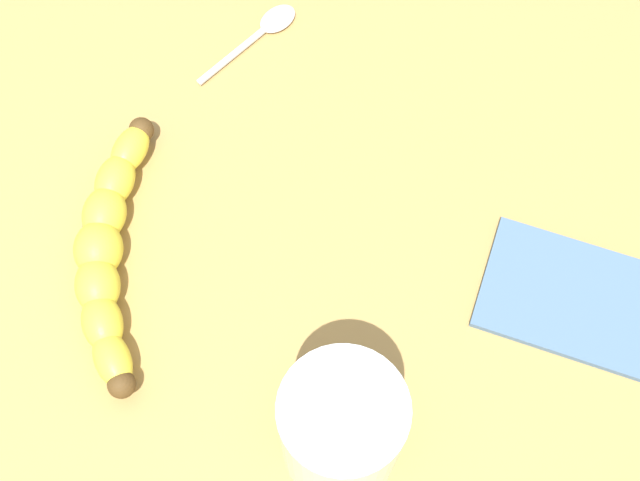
# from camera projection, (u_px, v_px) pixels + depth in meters

# --- Properties ---
(wooden_tabletop) EXTENTS (1.20, 1.20, 0.03)m
(wooden_tabletop) POSITION_uv_depth(u_px,v_px,m) (261.00, 317.00, 0.63)
(wooden_tabletop) COLOR #AE8748
(wooden_tabletop) RESTS_ON ground
(banana) EXTENTS (0.15, 0.18, 0.04)m
(banana) POSITION_uv_depth(u_px,v_px,m) (108.00, 249.00, 0.62)
(banana) COLOR yellow
(banana) RESTS_ON wooden_tabletop
(smoothie_glass) EXTENTS (0.08, 0.08, 0.11)m
(smoothie_glass) POSITION_uv_depth(u_px,v_px,m) (341.00, 430.00, 0.53)
(smoothie_glass) COLOR silver
(smoothie_glass) RESTS_ON wooden_tabletop
(teaspoon) EXTENTS (0.03, 0.11, 0.01)m
(teaspoon) POSITION_uv_depth(u_px,v_px,m) (272.00, 23.00, 0.73)
(teaspoon) COLOR silver
(teaspoon) RESTS_ON wooden_tabletop
(folded_napkin) EXTENTS (0.16, 0.13, 0.01)m
(folded_napkin) POSITION_uv_depth(u_px,v_px,m) (572.00, 298.00, 0.62)
(folded_napkin) COLOR slate
(folded_napkin) RESTS_ON wooden_tabletop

